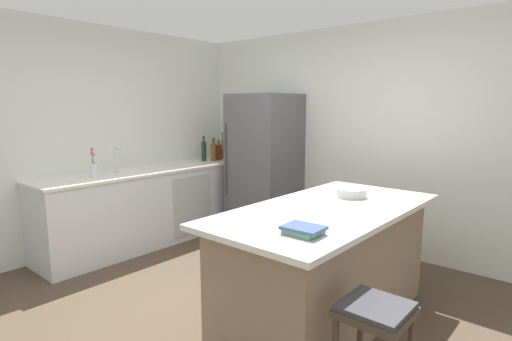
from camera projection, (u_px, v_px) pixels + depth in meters
name	position (u px, v px, depth m)	size (l,w,h in m)	color
ground_plane	(234.00, 318.00, 3.20)	(7.20, 7.20, 0.00)	#4C3D2D
wall_rear	(367.00, 139.00, 4.67)	(6.00, 0.10, 2.60)	silver
wall_left	(78.00, 139.00, 4.57)	(0.10, 6.00, 2.60)	silver
counter_run_left	(153.00, 205.00, 4.99)	(0.69, 2.81, 0.92)	silver
kitchen_island	(326.00, 263.00, 3.12)	(1.01, 2.03, 0.91)	#8E755B
refrigerator	(265.00, 165.00, 5.21)	(0.77, 0.76, 1.82)	#56565B
bar_stool	(375.00, 324.00, 2.16)	(0.36, 0.36, 0.63)	#473828
sink_faucet	(116.00, 159.00, 4.59)	(0.15, 0.05, 0.30)	silver
flower_vase	(93.00, 168.00, 4.31)	(0.08, 0.08, 0.32)	silver
olive_oil_bottle	(222.00, 148.00, 5.91)	(0.05, 0.05, 0.37)	olive
hot_sauce_bottle	(221.00, 154.00, 5.79)	(0.05, 0.05, 0.21)	red
syrup_bottle	(219.00, 152.00, 5.69)	(0.06, 0.06, 0.28)	#5B3319
whiskey_bottle	(214.00, 152.00, 5.62)	(0.09, 0.09, 0.31)	brown
wine_bottle	(204.00, 151.00, 5.61)	(0.07, 0.07, 0.35)	#19381E
cookbook_stack	(303.00, 230.00, 2.41)	(0.25, 0.20, 0.05)	#4C7F60
mixing_bowl	(351.00, 193.00, 3.40)	(0.26, 0.26, 0.07)	#B2B5BA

